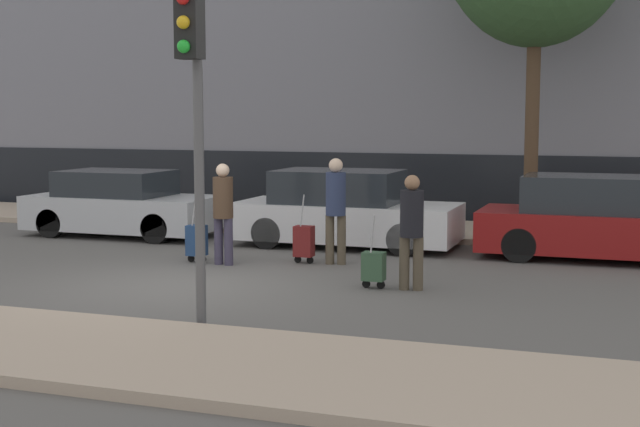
{
  "coord_description": "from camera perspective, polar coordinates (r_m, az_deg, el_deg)",
  "views": [
    {
      "loc": [
        6.37,
        -11.63,
        2.55
      ],
      "look_at": [
        1.61,
        1.8,
        0.95
      ],
      "focal_mm": 50.0,
      "sensor_mm": 36.0,
      "label": 1
    }
  ],
  "objects": [
    {
      "name": "parked_car_0",
      "position": [
        19.12,
        -12.6,
        0.53
      ],
      "size": [
        3.97,
        1.78,
        1.37
      ],
      "color": "#B7BABF",
      "rests_on": "ground_plane"
    },
    {
      "name": "trolley_center",
      "position": [
        15.22,
        -1.04,
        -1.79
      ],
      "size": [
        0.34,
        0.29,
        1.18
      ],
      "color": "maroon",
      "rests_on": "ground_plane"
    },
    {
      "name": "trolley_right",
      "position": [
        13.07,
        3.45,
        -3.4
      ],
      "size": [
        0.34,
        0.29,
        1.08
      ],
      "color": "#335138",
      "rests_on": "ground_plane"
    },
    {
      "name": "building_facade",
      "position": [
        23.03,
        3.44,
        13.02
      ],
      "size": [
        28.0,
        2.36,
        10.44
      ],
      "color": "slate",
      "rests_on": "ground_plane"
    },
    {
      "name": "pedestrian_right",
      "position": [
        12.91,
        5.89,
        -0.75
      ],
      "size": [
        0.35,
        0.34,
        1.68
      ],
      "rotation": [
        0.0,
        0.0,
        0.13
      ],
      "color": "#4C4233",
      "rests_on": "ground_plane"
    },
    {
      "name": "pedestrian_left",
      "position": [
        15.08,
        -6.22,
        0.38
      ],
      "size": [
        0.35,
        0.34,
        1.72
      ],
      "rotation": [
        0.0,
        0.0,
        -0.13
      ],
      "color": "#383347",
      "rests_on": "ground_plane"
    },
    {
      "name": "traffic_light",
      "position": [
        10.46,
        -8.1,
        7.82
      ],
      "size": [
        0.28,
        0.47,
        3.97
      ],
      "color": "#515154",
      "rests_on": "ground_plane"
    },
    {
      "name": "trolley_left",
      "position": [
        15.46,
        -7.9,
        -1.73
      ],
      "size": [
        0.34,
        0.29,
        1.18
      ],
      "color": "navy",
      "rests_on": "ground_plane"
    },
    {
      "name": "sidewalk_near",
      "position": [
        10.43,
        -19.02,
        -7.77
      ],
      "size": [
        28.0,
        2.5,
        0.12
      ],
      "color": "tan",
      "rests_on": "ground_plane"
    },
    {
      "name": "sidewalk_far",
      "position": [
        19.84,
        0.65,
        -0.8
      ],
      "size": [
        28.0,
        3.0,
        0.12
      ],
      "color": "tan",
      "rests_on": "ground_plane"
    },
    {
      "name": "parked_car_1",
      "position": [
        17.15,
        1.57,
        0.15
      ],
      "size": [
        4.27,
        1.8,
        1.47
      ],
      "color": "silver",
      "rests_on": "ground_plane"
    },
    {
      "name": "ground_plane",
      "position": [
        13.5,
        -9.04,
        -4.56
      ],
      "size": [
        80.0,
        80.0,
        0.0
      ],
      "primitive_type": "plane",
      "color": "#565451"
    },
    {
      "name": "pedestrian_center",
      "position": [
        15.04,
        1.01,
        0.62
      ],
      "size": [
        0.35,
        0.34,
        1.8
      ],
      "rotation": [
        0.0,
        0.0,
        0.17
      ],
      "color": "#4C4233",
      "rests_on": "ground_plane"
    },
    {
      "name": "parked_bicycle",
      "position": [
        19.78,
        1.93,
        0.43
      ],
      "size": [
        1.77,
        0.06,
        0.96
      ],
      "color": "black",
      "rests_on": "sidewalk_far"
    },
    {
      "name": "parked_car_2",
      "position": [
        16.32,
        17.28,
        -0.46
      ],
      "size": [
        4.12,
        1.75,
        1.47
      ],
      "color": "maroon",
      "rests_on": "ground_plane"
    }
  ]
}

